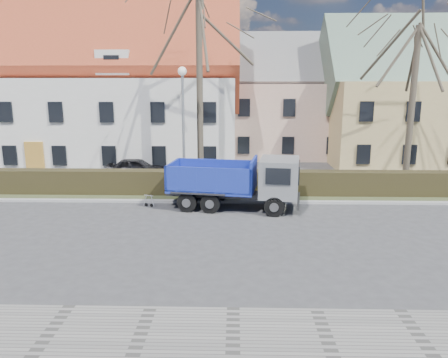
{
  "coord_description": "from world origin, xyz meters",
  "views": [
    {
      "loc": [
        0.02,
        -16.69,
        6.03
      ],
      "look_at": [
        -0.48,
        2.97,
        1.6
      ],
      "focal_mm": 35.0,
      "sensor_mm": 36.0,
      "label": 1
    }
  ],
  "objects_px": {
    "streetlight": "(183,130)",
    "cart_frame": "(145,200)",
    "dump_truck": "(229,182)",
    "parked_car_a": "(137,168)"
  },
  "relations": [
    {
      "from": "streetlight",
      "to": "cart_frame",
      "type": "xyz_separation_m",
      "value": [
        -1.59,
        -3.12,
        -3.1
      ]
    },
    {
      "from": "dump_truck",
      "to": "streetlight",
      "type": "xyz_separation_m",
      "value": [
        -2.56,
        3.32,
        2.13
      ]
    },
    {
      "from": "streetlight",
      "to": "cart_frame",
      "type": "distance_m",
      "value": 4.68
    },
    {
      "from": "cart_frame",
      "to": "dump_truck",
      "type": "bearing_deg",
      "value": -2.75
    },
    {
      "from": "streetlight",
      "to": "cart_frame",
      "type": "relative_size",
      "value": 9.57
    },
    {
      "from": "dump_truck",
      "to": "cart_frame",
      "type": "distance_m",
      "value": 4.27
    },
    {
      "from": "streetlight",
      "to": "cart_frame",
      "type": "height_order",
      "value": "streetlight"
    },
    {
      "from": "cart_frame",
      "to": "parked_car_a",
      "type": "xyz_separation_m",
      "value": [
        -1.83,
        6.45,
        0.31
      ]
    },
    {
      "from": "dump_truck",
      "to": "streetlight",
      "type": "bearing_deg",
      "value": 136.4
    },
    {
      "from": "streetlight",
      "to": "cart_frame",
      "type": "bearing_deg",
      "value": -116.98
    }
  ]
}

